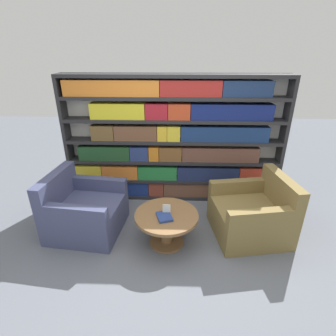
{
  "coord_description": "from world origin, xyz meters",
  "views": [
    {
      "loc": [
        0.05,
        -2.44,
        2.34
      ],
      "look_at": [
        -0.07,
        0.8,
        0.84
      ],
      "focal_mm": 28.0,
      "sensor_mm": 36.0,
      "label": 1
    }
  ],
  "objects": [
    {
      "name": "table_sign",
      "position": [
        -0.07,
        0.28,
        0.51
      ],
      "size": [
        0.1,
        0.06,
        0.14
      ],
      "color": "black",
      "rests_on": "coffee_table"
    },
    {
      "name": "stray_book",
      "position": [
        -0.09,
        0.21,
        0.46
      ],
      "size": [
        0.22,
        0.25,
        0.03
      ],
      "color": "navy",
      "rests_on": "coffee_table"
    },
    {
      "name": "armchair_left",
      "position": [
        -1.21,
        0.53,
        0.29
      ],
      "size": [
        1.01,
        0.98,
        0.84
      ],
      "rotation": [
        0.0,
        0.0,
        1.45
      ],
      "color": "#42476B",
      "rests_on": "ground_plane"
    },
    {
      "name": "armchair_right",
      "position": [
        1.08,
        0.53,
        0.29
      ],
      "size": [
        1.05,
        1.02,
        0.84
      ],
      "rotation": [
        0.0,
        0.0,
        -1.41
      ],
      "color": "olive",
      "rests_on": "ground_plane"
    },
    {
      "name": "coffee_table",
      "position": [
        -0.07,
        0.28,
        0.32
      ],
      "size": [
        0.8,
        0.8,
        0.45
      ],
      "color": "brown",
      "rests_on": "ground_plane"
    },
    {
      "name": "ground_plane",
      "position": [
        0.0,
        0.0,
        0.0
      ],
      "size": [
        14.0,
        14.0,
        0.0
      ],
      "primitive_type": "plane",
      "color": "slate"
    },
    {
      "name": "bookshelf",
      "position": [
        -0.01,
        1.49,
        0.98
      ],
      "size": [
        3.41,
        0.3,
        2.0
      ],
      "color": "silver",
      "rests_on": "ground_plane"
    }
  ]
}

